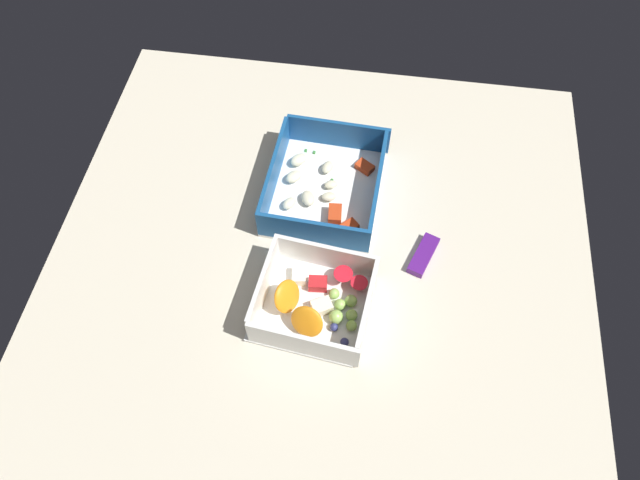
# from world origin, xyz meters

# --- Properties ---
(table_surface) EXTENTS (0.80, 0.80, 0.02)m
(table_surface) POSITION_xyz_m (0.00, 0.00, 0.01)
(table_surface) COLOR beige
(table_surface) RESTS_ON ground
(pasta_container) EXTENTS (0.21, 0.18, 0.06)m
(pasta_container) POSITION_xyz_m (-0.11, -0.01, 0.04)
(pasta_container) COLOR white
(pasta_container) RESTS_ON table_surface
(fruit_bowl) EXTENTS (0.16, 0.17, 0.06)m
(fruit_bowl) POSITION_xyz_m (0.09, 0.01, 0.04)
(fruit_bowl) COLOR white
(fruit_bowl) RESTS_ON table_surface
(candy_bar) EXTENTS (0.07, 0.05, 0.01)m
(candy_bar) POSITION_xyz_m (-0.02, 0.15, 0.03)
(candy_bar) COLOR #51197A
(candy_bar) RESTS_ON table_surface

